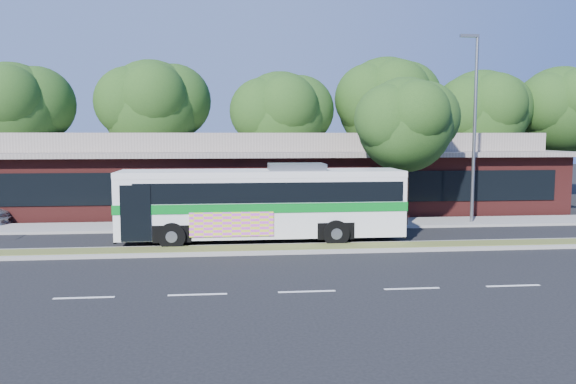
# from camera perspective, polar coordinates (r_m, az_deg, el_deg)

# --- Properties ---
(ground) EXTENTS (120.00, 120.00, 0.00)m
(ground) POSITION_cam_1_polar(r_m,az_deg,el_deg) (20.63, 0.06, -6.31)
(ground) COLOR black
(ground) RESTS_ON ground
(median_strip) EXTENTS (26.00, 1.10, 0.15)m
(median_strip) POSITION_cam_1_polar(r_m,az_deg,el_deg) (21.20, -0.11, -5.77)
(median_strip) COLOR #4D5A26
(median_strip) RESTS_ON ground
(sidewalk) EXTENTS (44.00, 2.60, 0.12)m
(sidewalk) POSITION_cam_1_polar(r_m,az_deg,el_deg) (26.89, -1.33, -3.34)
(sidewalk) COLOR gray
(sidewalk) RESTS_ON ground
(plaza_building) EXTENTS (33.20, 11.20, 4.45)m
(plaza_building) POSITION_cam_1_polar(r_m,az_deg,el_deg) (33.19, -2.21, 1.99)
(plaza_building) COLOR #4F1B19
(plaza_building) RESTS_ON ground
(lamp_post) EXTENTS (0.93, 0.18, 9.07)m
(lamp_post) POSITION_cam_1_polar(r_m,az_deg,el_deg) (28.54, 18.37, 6.66)
(lamp_post) COLOR slate
(lamp_post) RESTS_ON ground
(tree_bg_a) EXTENTS (6.47, 5.80, 8.63)m
(tree_bg_a) POSITION_cam_1_polar(r_m,az_deg,el_deg) (37.41, -25.57, 7.59)
(tree_bg_a) COLOR black
(tree_bg_a) RESTS_ON ground
(tree_bg_b) EXTENTS (6.69, 6.00, 9.00)m
(tree_bg_b) POSITION_cam_1_polar(r_m,az_deg,el_deg) (36.54, -13.00, 8.50)
(tree_bg_b) COLOR black
(tree_bg_b) RESTS_ON ground
(tree_bg_c) EXTENTS (6.24, 5.60, 8.26)m
(tree_bg_c) POSITION_cam_1_polar(r_m,az_deg,el_deg) (35.40, -0.16, 7.84)
(tree_bg_c) COLOR black
(tree_bg_c) RESTS_ON ground
(tree_bg_d) EXTENTS (6.91, 6.20, 9.37)m
(tree_bg_d) POSITION_cam_1_polar(r_m,az_deg,el_deg) (37.77, 10.51, 8.87)
(tree_bg_d) COLOR black
(tree_bg_d) RESTS_ON ground
(tree_bg_e) EXTENTS (6.47, 5.80, 8.50)m
(tree_bg_e) POSITION_cam_1_polar(r_m,az_deg,el_deg) (38.89, 19.47, 7.55)
(tree_bg_e) COLOR black
(tree_bg_e) RESTS_ON ground
(tree_bg_f) EXTENTS (6.69, 6.00, 8.92)m
(tree_bg_f) POSITION_cam_1_polar(r_m,az_deg,el_deg) (42.66, 26.29, 7.53)
(tree_bg_f) COLOR black
(tree_bg_f) RESTS_ON ground
(transit_bus) EXTENTS (11.38, 2.72, 3.19)m
(transit_bus) POSITION_cam_1_polar(r_m,az_deg,el_deg) (22.65, -2.54, -0.68)
(transit_bus) COLOR silver
(transit_bus) RESTS_ON ground
(sidewalk_tree) EXTENTS (4.91, 4.40, 7.00)m
(sidewalk_tree) POSITION_cam_1_polar(r_m,az_deg,el_deg) (26.99, 12.38, 6.87)
(sidewalk_tree) COLOR black
(sidewalk_tree) RESTS_ON ground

